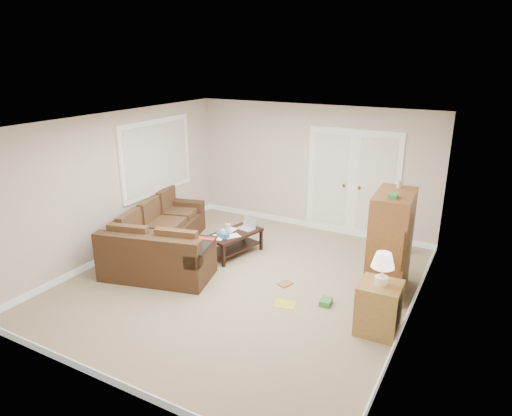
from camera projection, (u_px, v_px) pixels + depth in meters
The scene contains 17 objects.
floor at pixel (243, 281), 7.19m from camera, with size 5.50×5.50×0.00m, color tan.
ceiling at pixel (242, 122), 6.40m from camera, with size 5.00×5.50×0.02m, color white.
wall_left at pixel (119, 184), 7.93m from camera, with size 0.02×5.50×2.50m, color beige.
wall_right at pixel (416, 237), 5.66m from camera, with size 0.02×5.50×2.50m, color beige.
wall_back at pixel (312, 168), 9.08m from camera, with size 5.00×0.02×2.50m, color beige.
wall_front at pixel (102, 283), 4.51m from camera, with size 5.00×0.02×2.50m, color beige.
baseboards at pixel (243, 278), 7.18m from camera, with size 5.00×5.50×0.10m, color white, non-canonical shape.
french_doors at pixel (352, 184), 8.73m from camera, with size 1.80×0.05×2.13m.
window_left at pixel (157, 157), 8.65m from camera, with size 0.05×1.92×1.42m.
sectional_sofa at pixel (160, 242), 7.88m from camera, with size 2.34×2.75×0.81m.
coffee_table at pixel (235, 242), 8.09m from camera, with size 0.74×1.12×0.70m.
tv_armoire at pixel (390, 243), 6.68m from camera, with size 0.59×0.99×1.65m.
side_cabinet at pixel (379, 304), 5.78m from camera, with size 0.53×0.53×1.10m.
space_heater at pixel (405, 245), 8.15m from camera, with size 0.13×0.11×0.32m, color silver.
floor_magazine at pixel (285, 304), 6.52m from camera, with size 0.31×0.24×0.01m, color gold.
floor_greenbox at pixel (326, 302), 6.51m from camera, with size 0.15×0.20×0.08m, color #3B833F.
floor_book at pixel (281, 282), 7.15m from camera, with size 0.16×0.23×0.02m, color brown.
Camera 1 is at (3.27, -5.56, 3.39)m, focal length 32.00 mm.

